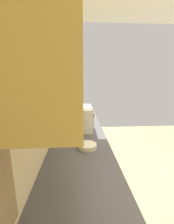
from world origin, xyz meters
TOP-DOWN VIEW (x-y plane):
  - ground_plane at (0.00, 0.00)m, footprint 5.84×5.84m
  - wall_back at (0.00, 1.62)m, footprint 3.77×0.12m
  - counter_run at (-0.44, 1.26)m, footprint 2.77×0.63m
  - upper_cabinets at (-0.44, 1.40)m, footprint 1.76×0.31m
  - oven_range at (1.28, 1.26)m, footprint 0.67×0.61m
  - microwave at (0.31, 1.27)m, footprint 0.46×0.40m
  - bowl at (-0.28, 1.18)m, footprint 0.18×0.18m

SIDE VIEW (x-z plane):
  - ground_plane at x=0.00m, z-range 0.00..0.00m
  - counter_run at x=-0.44m, z-range 0.00..0.91m
  - oven_range at x=1.28m, z-range -0.07..1.02m
  - bowl at x=-0.28m, z-range 0.92..0.96m
  - microwave at x=0.31m, z-range 0.91..1.21m
  - wall_back at x=0.00m, z-range 0.00..2.75m
  - upper_cabinets at x=-0.44m, z-range 1.46..2.20m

